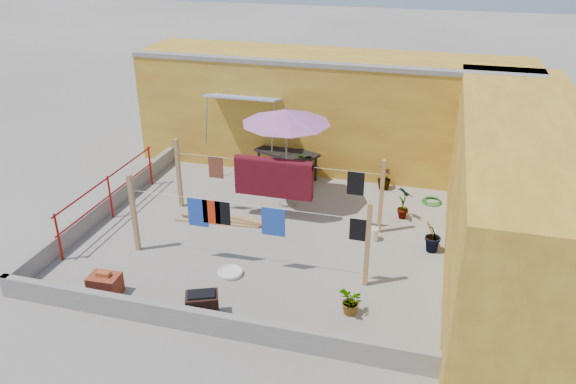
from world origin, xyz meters
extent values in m
plane|color=#9E998E|center=(0.00, 0.00, 0.00)|extent=(80.00, 80.00, 0.00)
cube|color=gold|center=(0.50, 4.70, 1.60)|extent=(11.00, 2.40, 3.20)
cube|color=gray|center=(0.50, 3.65, 3.15)|extent=(11.00, 0.35, 0.12)
cube|color=#2D51B2|center=(-1.60, 3.15, 2.25)|extent=(2.00, 0.79, 0.22)
cylinder|color=gray|center=(-2.55, 2.78, 1.60)|extent=(0.03, 0.30, 1.28)
cylinder|color=gray|center=(-0.65, 2.78, 1.60)|extent=(0.03, 0.30, 1.28)
cube|color=gold|center=(5.20, 0.00, 1.60)|extent=(2.40, 9.00, 3.20)
cube|color=gray|center=(0.00, -3.58, 0.22)|extent=(8.30, 0.16, 0.44)
cube|color=gray|center=(-4.08, 0.00, 0.22)|extent=(0.16, 7.30, 0.44)
cylinder|color=#9C150F|center=(-3.85, -2.20, 0.55)|extent=(0.05, 0.05, 1.10)
cylinder|color=#9C150F|center=(-3.85, -0.20, 0.55)|extent=(0.05, 0.05, 1.10)
cylinder|color=#9C150F|center=(-3.85, 1.80, 0.55)|extent=(0.05, 0.05, 1.10)
cylinder|color=#9C150F|center=(-3.85, -0.20, 1.05)|extent=(0.04, 4.20, 0.04)
cylinder|color=#9C150F|center=(-3.85, -0.20, 0.60)|extent=(0.04, 4.20, 0.04)
cube|color=tan|center=(-2.50, -1.40, 0.90)|extent=(0.09, 0.09, 1.80)
cube|color=tan|center=(2.50, -1.40, 0.90)|extent=(0.09, 0.09, 1.80)
cube|color=tan|center=(2.50, 0.80, 0.90)|extent=(0.09, 0.09, 1.80)
cube|color=tan|center=(-2.50, 0.80, 0.90)|extent=(0.09, 0.09, 1.80)
cylinder|color=silver|center=(0.00, -1.40, 1.45)|extent=(5.00, 0.01, 0.01)
cylinder|color=silver|center=(0.00, 0.80, 1.45)|extent=(5.00, 0.01, 0.01)
cube|color=#4C0C15|center=(-0.04, 0.80, 1.05)|extent=(1.89, 0.22, 0.89)
cube|color=black|center=(1.90, 0.80, 1.17)|extent=(0.39, 0.02, 0.57)
cube|color=brown|center=(-1.50, 0.80, 1.18)|extent=(0.37, 0.02, 0.55)
cube|color=#2046B0|center=(-1.00, -1.40, 1.13)|extent=(0.44, 0.02, 0.64)
cube|color=black|center=(-0.46, -1.40, 1.19)|extent=(0.32, 0.02, 0.52)
cube|color=red|center=(-0.70, -1.40, 1.18)|extent=(0.38, 0.02, 0.53)
cube|color=#2046B0|center=(0.61, -1.40, 1.14)|extent=(0.48, 0.02, 0.62)
cube|color=black|center=(2.30, -1.40, 1.22)|extent=(0.33, 0.02, 0.47)
cylinder|color=gray|center=(0.04, 1.60, 0.03)|extent=(0.39, 0.39, 0.06)
cylinder|color=gray|center=(0.04, 1.60, 1.24)|extent=(0.05, 0.05, 2.48)
cone|color=#B36096|center=(0.04, 1.60, 2.35)|extent=(2.63, 2.63, 0.34)
cylinder|color=gray|center=(0.04, 1.60, 2.54)|extent=(0.04, 0.04, 0.11)
cube|color=black|center=(-0.38, 3.20, 0.76)|extent=(1.89, 1.45, 0.06)
cube|color=black|center=(-1.20, 3.18, 0.37)|extent=(0.06, 0.06, 0.74)
cube|color=black|center=(-0.93, 3.80, 0.37)|extent=(0.06, 0.06, 0.74)
cube|color=black|center=(0.16, 2.60, 0.37)|extent=(0.06, 0.06, 0.74)
cube|color=black|center=(0.43, 3.22, 0.37)|extent=(0.06, 0.06, 0.74)
cube|color=#973A22|center=(-2.28, -3.05, 0.21)|extent=(0.60, 0.45, 0.42)
cube|color=#AD4828|center=(-2.28, -3.05, 0.46)|extent=(0.27, 0.14, 0.08)
cube|color=tan|center=(-1.28, 0.18, 0.02)|extent=(2.08, 0.33, 0.04)
cube|color=tan|center=(-1.20, 0.30, 0.07)|extent=(2.08, 0.15, 0.04)
cube|color=tan|center=(-1.12, 0.42, 0.11)|extent=(2.08, 0.43, 0.04)
cube|color=black|center=(-0.19, -3.20, 0.24)|extent=(0.69, 0.58, 0.49)
cube|color=black|center=(-0.19, -3.20, 0.50)|extent=(0.56, 0.46, 0.04)
cylinder|color=silver|center=(-0.20, -1.78, 0.03)|extent=(0.49, 0.49, 0.06)
torus|color=silver|center=(-0.20, -1.78, 0.06)|extent=(0.52, 0.52, 0.05)
cylinder|color=silver|center=(3.70, 0.49, 0.13)|extent=(0.20, 0.20, 0.27)
cylinder|color=silver|center=(3.70, 0.49, 0.29)|extent=(0.05, 0.05, 0.04)
cylinder|color=silver|center=(2.42, 0.39, 0.15)|extent=(0.22, 0.22, 0.31)
cylinder|color=silver|center=(2.42, 0.39, 0.33)|extent=(0.06, 0.06, 0.05)
torus|color=#186A17|center=(3.63, 2.70, 0.02)|extent=(0.51, 0.51, 0.04)
torus|color=#186A17|center=(3.63, 2.70, 0.06)|extent=(0.43, 0.43, 0.04)
imported|color=#1B5418|center=(0.08, 3.20, 0.43)|extent=(0.84, 0.74, 0.87)
imported|color=#1B5418|center=(2.33, 3.20, 0.33)|extent=(0.44, 0.44, 0.66)
imported|color=#1B5418|center=(2.98, 1.62, 0.43)|extent=(0.54, 0.54, 0.87)
imported|color=#1B5418|center=(3.70, 0.21, 0.40)|extent=(0.49, 0.54, 0.79)
imported|color=#1B5418|center=(2.39, -2.40, 0.27)|extent=(0.58, 0.62, 0.54)
camera|label=1|loc=(3.49, -10.74, 6.46)|focal=35.00mm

